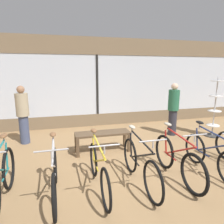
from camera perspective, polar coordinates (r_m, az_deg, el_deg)
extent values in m
plane|color=#99754C|center=(4.44, 5.09, -16.01)|extent=(24.00, 24.00, 0.00)
cube|color=#7A664C|center=(7.59, -4.12, -2.15)|extent=(12.00, 0.08, 0.45)
cube|color=silver|center=(7.38, -4.27, 7.68)|extent=(12.00, 0.04, 2.15)
cube|color=#7A664C|center=(7.40, -4.44, 18.35)|extent=(12.00, 0.08, 0.60)
cube|color=black|center=(7.35, -4.23, 7.67)|extent=(0.08, 0.02, 2.15)
torus|color=black|center=(4.11, -27.42, -14.05)|extent=(0.05, 0.74, 0.74)
cylinder|color=#1E7A7F|center=(3.98, -27.88, -11.17)|extent=(0.03, 0.11, 0.49)
cylinder|color=#1E7A7F|center=(3.92, -28.10, -15.43)|extent=(0.03, 0.44, 0.03)
cylinder|color=#B2B2B7|center=(3.84, -28.46, -7.12)|extent=(0.02, 0.02, 0.14)
ellipsoid|color=brown|center=(3.82, -28.58, -5.98)|extent=(0.11, 0.22, 0.06)
torus|color=black|center=(4.00, -15.96, -14.36)|extent=(0.05, 0.67, 0.67)
torus|color=black|center=(3.15, -16.16, -22.27)|extent=(0.05, 0.67, 0.67)
cylinder|color=#BCBCC1|center=(3.42, -16.29, -14.67)|extent=(0.03, 0.92, 0.51)
cylinder|color=#BCBCC1|center=(3.87, -16.17, -11.42)|extent=(0.03, 0.11, 0.49)
cylinder|color=#BCBCC1|center=(3.33, -16.57, -10.21)|extent=(0.03, 0.85, 0.10)
cylinder|color=#BCBCC1|center=(3.81, -15.99, -15.82)|extent=(0.03, 0.44, 0.03)
cylinder|color=#B2B2B7|center=(3.72, -16.46, -7.28)|extent=(0.02, 0.02, 0.14)
ellipsoid|color=brown|center=(3.69, -16.54, -6.10)|extent=(0.11, 0.22, 0.06)
cylinder|color=#B2B2B7|center=(2.91, -16.86, -11.59)|extent=(0.02, 0.02, 0.12)
cylinder|color=#ADADB2|center=(2.88, -16.93, -10.49)|extent=(0.46, 0.02, 0.02)
torus|color=black|center=(4.10, -5.30, -13.37)|extent=(0.04, 0.66, 0.66)
torus|color=black|center=(3.20, -1.84, -21.26)|extent=(0.04, 0.66, 0.66)
cylinder|color=gold|center=(3.49, -3.75, -13.69)|extent=(0.03, 0.98, 0.51)
cylinder|color=gold|center=(3.96, -5.27, -10.48)|extent=(0.03, 0.11, 0.49)
cylinder|color=gold|center=(3.41, -3.91, -9.31)|extent=(0.03, 0.91, 0.10)
cylinder|color=gold|center=(3.89, -4.68, -14.84)|extent=(0.03, 0.47, 0.03)
cylinder|color=#B2B2B7|center=(3.82, -5.25, -6.40)|extent=(0.02, 0.02, 0.14)
ellipsoid|color=brown|center=(3.79, -5.28, -5.25)|extent=(0.11, 0.22, 0.06)
cylinder|color=#B2B2B7|center=(2.96, -2.20, -10.72)|extent=(0.02, 0.02, 0.12)
cylinder|color=#ADADB2|center=(2.94, -2.21, -9.64)|extent=(0.46, 0.02, 0.02)
torus|color=black|center=(4.23, 5.18, -12.20)|extent=(0.04, 0.70, 0.70)
torus|color=black|center=(3.38, 11.65, -19.09)|extent=(0.04, 0.70, 0.70)
cylinder|color=black|center=(3.66, 8.36, -12.21)|extent=(0.03, 0.98, 0.51)
cylinder|color=black|center=(4.11, 5.43, -9.36)|extent=(0.03, 0.11, 0.49)
cylinder|color=black|center=(3.58, 8.30, -8.01)|extent=(0.03, 0.91, 0.10)
cylinder|color=black|center=(4.03, 6.37, -13.52)|extent=(0.03, 0.47, 0.03)
cylinder|color=#B2B2B7|center=(3.97, 5.73, -5.40)|extent=(0.02, 0.02, 0.14)
ellipsoid|color=#B2A893|center=(3.94, 5.75, -4.29)|extent=(0.11, 0.22, 0.06)
cylinder|color=#B2B2B7|center=(3.16, 11.63, -9.06)|extent=(0.02, 0.02, 0.12)
cylinder|color=#ADADB2|center=(3.14, 11.68, -8.04)|extent=(0.46, 0.02, 0.02)
torus|color=black|center=(4.50, 14.70, -10.86)|extent=(0.06, 0.72, 0.72)
torus|color=black|center=(3.77, 22.32, -16.11)|extent=(0.06, 0.72, 0.72)
cylinder|color=red|center=(4.00, 18.67, -10.39)|extent=(0.03, 0.92, 0.51)
cylinder|color=red|center=(4.39, 15.13, -8.16)|extent=(0.03, 0.11, 0.49)
cylinder|color=red|center=(3.93, 18.70, -6.52)|extent=(0.03, 0.84, 0.10)
cylinder|color=red|center=(4.33, 16.16, -11.90)|extent=(0.03, 0.44, 0.03)
cylinder|color=#B2B2B7|center=(4.26, 15.62, -4.41)|extent=(0.02, 0.02, 0.14)
ellipsoid|color=#B2A893|center=(4.24, 15.68, -3.37)|extent=(0.11, 0.22, 0.06)
cylinder|color=#B2B2B7|center=(3.58, 22.53, -7.03)|extent=(0.02, 0.02, 0.12)
cylinder|color=#ADADB2|center=(3.56, 22.60, -6.12)|extent=(0.46, 0.02, 0.02)
torus|color=black|center=(4.96, 22.60, -9.58)|extent=(0.05, 0.67, 0.67)
cylinder|color=navy|center=(4.50, 27.05, -8.96)|extent=(0.03, 0.94, 0.51)
cylinder|color=navy|center=(4.85, 23.11, -7.09)|extent=(0.03, 0.11, 0.49)
cylinder|color=navy|center=(4.43, 27.13, -5.51)|extent=(0.03, 0.86, 0.10)
cylinder|color=navy|center=(4.80, 24.24, -10.46)|extent=(0.03, 0.45, 0.03)
cylinder|color=#B2B2B7|center=(4.73, 23.72, -3.68)|extent=(0.02, 0.02, 0.14)
ellipsoid|color=black|center=(4.71, 23.80, -2.75)|extent=(0.11, 0.22, 0.06)
cylinder|color=#333333|center=(7.20, 26.62, -6.00)|extent=(0.48, 0.48, 0.03)
cylinder|color=silver|center=(6.99, 27.32, 1.14)|extent=(0.04, 0.04, 1.85)
cylinder|color=white|center=(7.11, 26.88, -3.41)|extent=(0.40, 0.40, 0.02)
cylinder|color=white|center=(7.01, 27.24, 0.27)|extent=(0.40, 0.40, 0.02)
cylinder|color=white|center=(6.94, 27.61, 4.04)|extent=(0.40, 0.40, 0.02)
cylinder|color=white|center=(6.90, 27.98, 7.87)|extent=(0.40, 0.40, 0.02)
cube|color=brown|center=(5.12, -2.68, -6.07)|extent=(1.40, 0.44, 0.05)
cube|color=brown|center=(4.95, -9.80, -10.09)|extent=(0.08, 0.08, 0.47)
cube|color=brown|center=(5.22, 4.96, -8.77)|extent=(0.08, 0.08, 0.47)
cube|color=brown|center=(5.28, -10.17, -8.65)|extent=(0.08, 0.08, 0.47)
cube|color=brown|center=(5.53, 3.68, -7.50)|extent=(0.08, 0.08, 0.47)
cylinder|color=#424C6B|center=(6.24, -23.76, -4.63)|extent=(0.35, 0.35, 0.81)
cylinder|color=tan|center=(6.08, -24.34, 1.92)|extent=(0.46, 0.46, 0.64)
sphere|color=#9E7051|center=(6.03, -24.69, 5.88)|extent=(0.21, 0.21, 0.21)
cylinder|color=#2D2D38|center=(6.73, 16.85, -2.89)|extent=(0.31, 0.31, 0.82)
cylinder|color=#286647|center=(6.59, 17.23, 3.26)|extent=(0.40, 0.40, 0.65)
sphere|color=beige|center=(6.54, 17.47, 6.97)|extent=(0.21, 0.21, 0.21)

